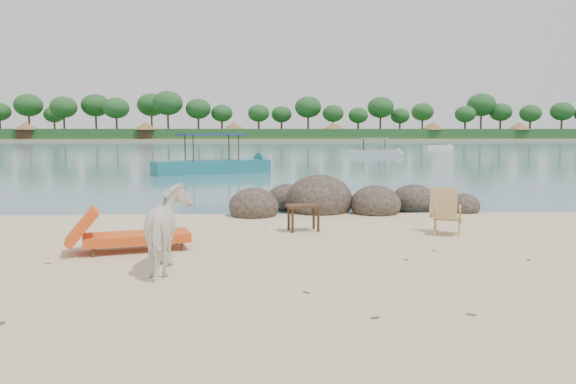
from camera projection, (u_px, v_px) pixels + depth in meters
name	position (u px, v px, depth m)	size (l,w,h in m)	color
water	(267.00, 145.00, 97.66)	(400.00, 400.00, 0.00)	#3D737B
far_shore	(266.00, 140.00, 177.14)	(420.00, 90.00, 1.40)	tan
far_scenery	(266.00, 129.00, 143.73)	(420.00, 18.00, 9.50)	#1E4C1E
boulders	(335.00, 203.00, 14.67)	(6.45, 3.00, 1.30)	#2F251F
cow	(170.00, 230.00, 8.26)	(0.68, 1.49, 1.26)	white
side_table	(303.00, 220.00, 11.62)	(0.68, 0.44, 0.55)	#351D15
lounge_chair	(137.00, 233.00, 9.71)	(2.22, 0.78, 0.67)	orange
deck_chair	(448.00, 213.00, 11.21)	(0.59, 0.65, 0.93)	#AB8055
boat_near	(212.00, 140.00, 29.35)	(6.91, 1.56, 3.36)	#1F757E
boat_mid	(374.00, 141.00, 51.98)	(5.53, 1.24, 2.70)	silver
boat_far	(438.00, 147.00, 74.56)	(4.81, 1.08, 0.56)	silver
dead_leaves	(308.00, 289.00, 7.42)	(8.41, 7.45, 0.00)	brown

